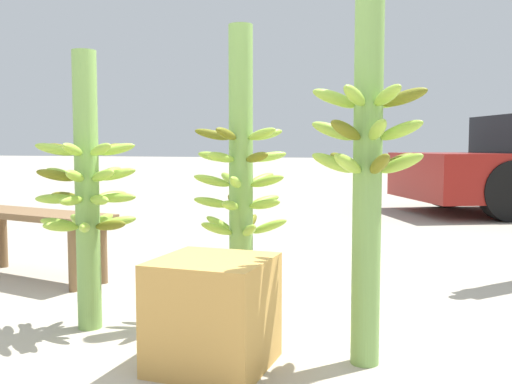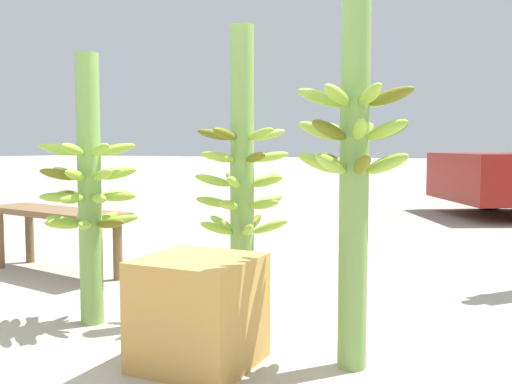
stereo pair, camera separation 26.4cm
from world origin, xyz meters
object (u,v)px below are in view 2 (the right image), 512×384
object	(u,v)px
banana_stalk_left	(90,188)
produce_crate	(199,311)
market_bench	(55,221)
banana_stalk_right	(354,158)
banana_stalk_center	(242,175)

from	to	relation	value
banana_stalk_left	produce_crate	size ratio (longest dim) A/B	3.04
banana_stalk_left	market_bench	distance (m)	1.24
banana_stalk_left	banana_stalk_right	bearing A→B (deg)	-0.39
banana_stalk_left	market_bench	world-z (taller)	banana_stalk_left
banana_stalk_center	banana_stalk_right	size ratio (longest dim) A/B	0.95
produce_crate	market_bench	bearing A→B (deg)	150.05
banana_stalk_left	banana_stalk_center	distance (m)	0.74
banana_stalk_left	banana_stalk_right	xyz separation A→B (m)	(1.29, -0.01, 0.16)
banana_stalk_left	banana_stalk_right	world-z (taller)	banana_stalk_right
banana_stalk_right	market_bench	xyz separation A→B (m)	(-2.24, 0.75, -0.45)
banana_stalk_right	produce_crate	xyz separation A→B (m)	(-0.55, -0.23, -0.60)
banana_stalk_center	banana_stalk_right	distance (m)	0.82
produce_crate	banana_stalk_right	bearing A→B (deg)	22.54
market_bench	banana_stalk_left	bearing A→B (deg)	-27.65
banana_stalk_center	market_bench	distance (m)	1.63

